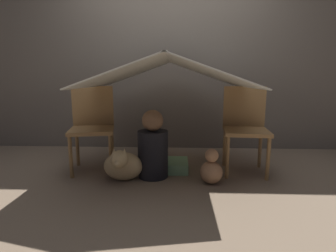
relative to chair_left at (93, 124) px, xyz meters
name	(u,v)px	position (x,y,z in m)	size (l,w,h in m)	color
ground_plane	(167,178)	(0.79, -0.28, -0.48)	(8.80, 8.80, 0.00)	#7A6651
wall_back	(171,55)	(0.79, 0.89, 0.77)	(7.00, 0.05, 2.50)	#6B6056
chair_left	(93,124)	(0.00, 0.00, 0.00)	(0.51, 0.51, 0.87)	olive
chair_right	(245,125)	(1.58, 0.00, 0.00)	(0.47, 0.47, 0.87)	olive
sheet_canopy	(168,72)	(0.79, -0.07, 0.53)	(1.56, 1.32, 0.29)	silver
person_front	(153,148)	(0.65, -0.22, -0.20)	(0.29, 0.29, 0.66)	black
dog	(122,165)	(0.38, -0.36, -0.32)	(0.37, 0.35, 0.35)	tan
floor_cushion	(167,165)	(0.79, -0.04, -0.43)	(0.43, 0.34, 0.10)	#7FB27F
plush_toy	(211,169)	(1.20, -0.37, -0.35)	(0.21, 0.21, 0.33)	tan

